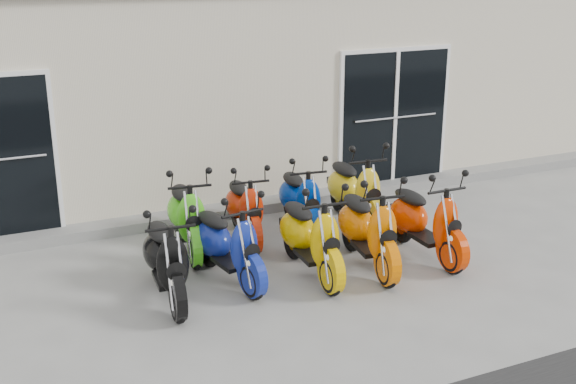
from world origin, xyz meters
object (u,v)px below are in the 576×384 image
object	(u,v)px
scooter_front_blue	(227,234)
scooter_back_red	(244,200)
scooter_front_red	(426,211)
scooter_back_green	(186,206)
scooter_front_orange_a	(310,226)
scooter_back_blue	(300,191)
scooter_back_yellow	(355,181)
scooter_front_orange_b	(368,219)
scooter_front_black	(166,248)

from	to	relation	value
scooter_front_blue	scooter_back_red	size ratio (longest dim) A/B	1.05
scooter_back_red	scooter_front_red	bearing A→B (deg)	-30.59
scooter_back_green	scooter_front_orange_a	bearing A→B (deg)	-41.51
scooter_front_blue	scooter_back_blue	size ratio (longest dim) A/B	1.02
scooter_front_orange_a	scooter_back_yellow	size ratio (longest dim) A/B	0.97
scooter_front_blue	scooter_front_red	distance (m)	2.58
scooter_front_orange_b	scooter_back_yellow	size ratio (longest dim) A/B	0.99
scooter_front_blue	scooter_front_orange_a	bearing A→B (deg)	-22.80
scooter_front_black	scooter_back_green	bearing A→B (deg)	68.26
scooter_front_orange_a	scooter_back_blue	xyz separation A→B (m)	(0.51, 1.36, -0.04)
scooter_front_orange_a	scooter_front_red	distance (m)	1.59
scooter_front_black	scooter_front_orange_b	xyz separation A→B (m)	(2.49, -0.17, 0.03)
scooter_front_black	scooter_back_red	bearing A→B (deg)	46.64
scooter_front_orange_b	scooter_front_red	bearing A→B (deg)	6.86
scooter_back_green	scooter_back_yellow	distance (m)	2.47
scooter_front_orange_a	scooter_back_red	world-z (taller)	scooter_front_orange_a
scooter_front_blue	scooter_front_orange_b	world-z (taller)	scooter_front_orange_b
scooter_front_red	scooter_back_yellow	xyz separation A→B (m)	(-0.25, 1.39, 0.02)
scooter_back_yellow	scooter_front_blue	bearing A→B (deg)	-150.63
scooter_front_orange_a	scooter_front_orange_b	distance (m)	0.75
scooter_front_orange_a	scooter_front_orange_b	xyz separation A→B (m)	(0.75, -0.09, 0.01)
scooter_front_black	scooter_front_orange_b	size ratio (longest dim) A/B	0.96
scooter_front_orange_b	scooter_back_yellow	xyz separation A→B (m)	(0.59, 1.37, 0.01)
scooter_front_blue	scooter_back_yellow	xyz separation A→B (m)	(2.30, 1.05, 0.05)
scooter_front_orange_b	scooter_front_red	xyz separation A→B (m)	(0.84, -0.01, -0.02)
scooter_front_red	scooter_back_green	distance (m)	3.07
scooter_front_blue	scooter_front_black	bearing A→B (deg)	-177.92
scooter_front_black	scooter_front_blue	bearing A→B (deg)	15.53
scooter_front_orange_a	scooter_back_red	distance (m)	1.42
scooter_front_red	scooter_front_orange_b	bearing A→B (deg)	178.93
scooter_front_red	scooter_back_red	xyz separation A→B (m)	(-1.90, 1.49, -0.05)
scooter_front_orange_b	scooter_front_blue	bearing A→B (deg)	177.01
scooter_front_red	scooter_back_red	world-z (taller)	scooter_front_red
scooter_front_red	scooter_front_black	bearing A→B (deg)	176.64
scooter_front_blue	scooter_back_red	world-z (taller)	scooter_front_blue
scooter_front_black	scooter_back_blue	bearing A→B (deg)	33.97
scooter_back_blue	scooter_back_yellow	bearing A→B (deg)	3.32
scooter_front_blue	scooter_back_green	xyz separation A→B (m)	(-0.17, 1.08, 0.02)
scooter_front_orange_a	scooter_front_orange_b	world-z (taller)	scooter_front_orange_b
scooter_front_black	scooter_front_orange_b	distance (m)	2.50
scooter_back_yellow	scooter_back_blue	bearing A→B (deg)	179.72
scooter_front_orange_b	scooter_back_blue	size ratio (longest dim) A/B	1.08
scooter_back_red	scooter_front_orange_b	bearing A→B (deg)	-46.90
scooter_front_orange_a	scooter_front_red	bearing A→B (deg)	-1.40
scooter_front_blue	scooter_back_green	distance (m)	1.10
scooter_front_orange_a	scooter_back_blue	size ratio (longest dim) A/B	1.06
scooter_front_orange_a	scooter_back_red	bearing A→B (deg)	104.73
scooter_front_black	scooter_front_blue	xyz separation A→B (m)	(0.78, 0.15, -0.01)
scooter_front_blue	scooter_back_yellow	world-z (taller)	scooter_back_yellow
scooter_front_blue	scooter_back_red	xyz separation A→B (m)	(0.66, 1.15, -0.03)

